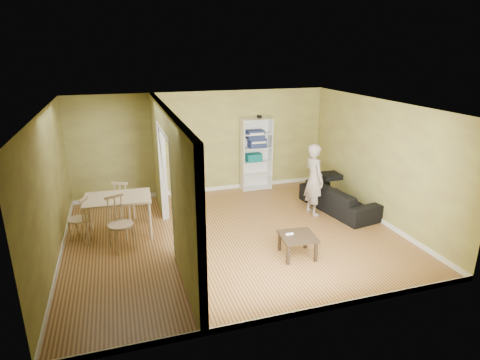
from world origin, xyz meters
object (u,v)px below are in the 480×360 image
at_px(sofa, 339,195).
at_px(bookshelf, 256,154).
at_px(chair_far, 124,201).
at_px(chair_left, 78,218).
at_px(person, 314,173).
at_px(coffee_table, 298,239).
at_px(chair_near, 120,223).
at_px(dining_table, 118,201).

bearing_deg(sofa, bookshelf, 23.13).
bearing_deg(chair_far, bookshelf, -138.82).
relative_size(chair_left, chair_far, 0.92).
bearing_deg(chair_left, person, 112.44).
relative_size(bookshelf, coffee_table, 3.07).
height_order(person, chair_far, person).
distance_m(coffee_table, chair_near, 3.28).
xyz_separation_m(sofa, bookshelf, (-1.32, 2.05, 0.56)).
bearing_deg(sofa, dining_table, 77.90).
distance_m(sofa, chair_far, 4.82).
xyz_separation_m(bookshelf, chair_far, (-3.43, -1.23, -0.46)).
height_order(sofa, chair_left, chair_left).
bearing_deg(dining_table, chair_near, -88.64).
bearing_deg(person, bookshelf, 13.43).
distance_m(sofa, person, 0.87).
height_order(coffee_table, chair_left, chair_left).
xyz_separation_m(coffee_table, dining_table, (-3.04, 1.90, 0.37)).
distance_m(dining_table, chair_near, 0.68).
height_order(chair_near, chair_far, chair_near).
height_order(bookshelf, coffee_table, bookshelf).
distance_m(coffee_table, chair_left, 4.26).
height_order(bookshelf, chair_left, bookshelf).
bearing_deg(chair_near, chair_left, 117.76).
bearing_deg(dining_table, sofa, -2.38).
relative_size(sofa, chair_far, 2.11).
xyz_separation_m(bookshelf, chair_near, (-3.53, -2.49, -0.43)).
xyz_separation_m(person, chair_left, (-4.98, 0.20, -0.51)).
xyz_separation_m(bookshelf, chair_left, (-4.31, -1.84, -0.50)).
distance_m(sofa, chair_near, 4.88).
bearing_deg(person, chair_near, 91.45).
relative_size(dining_table, chair_near, 1.25).
bearing_deg(chair_left, chair_far, 149.17).
bearing_deg(chair_far, dining_table, 100.40).
bearing_deg(sofa, coffee_table, 123.12).
xyz_separation_m(sofa, chair_left, (-5.64, 0.21, 0.05)).
distance_m(dining_table, chair_far, 0.67).
distance_m(bookshelf, chair_far, 3.67).
distance_m(sofa, bookshelf, 2.50).
height_order(coffee_table, dining_table, dining_table).
bearing_deg(bookshelf, person, -71.83).
relative_size(chair_left, chair_near, 0.87).
bearing_deg(bookshelf, chair_far, -160.23).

